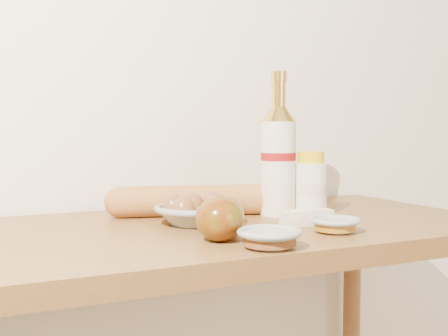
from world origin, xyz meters
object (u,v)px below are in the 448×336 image
(cream_bottle, at_px, (311,186))
(baguette, at_px, (198,200))
(egg_bowl, at_px, (197,212))
(bourbon_bottle, at_px, (278,157))
(table, at_px, (218,283))

(cream_bottle, xyz_separation_m, baguette, (-0.24, 0.10, -0.03))
(cream_bottle, distance_m, egg_bowl, 0.29)
(cream_bottle, height_order, baguette, cream_bottle)
(bourbon_bottle, relative_size, egg_bowl, 1.65)
(bourbon_bottle, distance_m, baguette, 0.21)
(table, xyz_separation_m, cream_bottle, (0.25, 0.02, 0.19))
(cream_bottle, distance_m, baguette, 0.26)
(table, distance_m, bourbon_bottle, 0.32)
(cream_bottle, relative_size, baguette, 0.35)
(bourbon_bottle, relative_size, cream_bottle, 2.23)
(bourbon_bottle, xyz_separation_m, cream_bottle, (0.07, -0.03, -0.07))
(baguette, bearing_deg, table, -78.03)
(egg_bowl, bearing_deg, cream_bottle, 0.73)
(table, distance_m, baguette, 0.20)
(bourbon_bottle, bearing_deg, table, 174.00)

